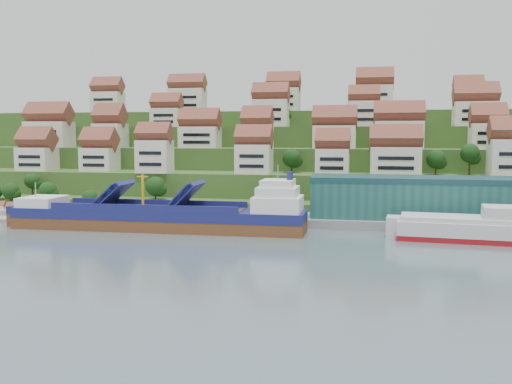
# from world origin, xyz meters

# --- Properties ---
(ground) EXTENTS (300.00, 300.00, 0.00)m
(ground) POSITION_xyz_m (0.00, 0.00, 0.00)
(ground) COLOR slate
(ground) RESTS_ON ground
(quay) EXTENTS (180.00, 14.00, 2.20)m
(quay) POSITION_xyz_m (20.00, 15.00, 1.10)
(quay) COLOR gray
(quay) RESTS_ON ground
(pebble_beach) EXTENTS (45.00, 20.00, 1.00)m
(pebble_beach) POSITION_xyz_m (-58.00, 12.00, 0.50)
(pebble_beach) COLOR gray
(pebble_beach) RESTS_ON ground
(hillside) EXTENTS (260.00, 128.00, 31.00)m
(hillside) POSITION_xyz_m (0.00, 103.55, 10.66)
(hillside) COLOR #2D4C1E
(hillside) RESTS_ON ground
(hillside_village) EXTENTS (159.47, 64.10, 29.15)m
(hillside_village) POSITION_xyz_m (3.85, 60.51, 24.28)
(hillside_village) COLOR silver
(hillside_village) RESTS_ON ground
(hillside_trees) EXTENTS (138.66, 62.32, 30.23)m
(hillside_trees) POSITION_xyz_m (-5.97, 43.39, 15.92)
(hillside_trees) COLOR #1A4115
(hillside_trees) RESTS_ON ground
(warehouse) EXTENTS (60.00, 15.00, 10.00)m
(warehouse) POSITION_xyz_m (52.00, 17.00, 7.20)
(warehouse) COLOR #215C54
(warehouse) RESTS_ON quay
(flagpole) EXTENTS (1.28, 0.16, 8.00)m
(flagpole) POSITION_xyz_m (18.11, 10.00, 6.88)
(flagpole) COLOR gray
(flagpole) RESTS_ON quay
(beach_huts) EXTENTS (14.40, 3.70, 2.20)m
(beach_huts) POSITION_xyz_m (-60.00, 10.75, 2.10)
(beach_huts) COLOR white
(beach_huts) RESTS_ON pebble_beach
(cargo_ship) EXTENTS (69.95, 11.48, 15.39)m
(cargo_ship) POSITION_xyz_m (-11.06, 0.28, 3.01)
(cargo_ship) COLOR brown
(cargo_ship) RESTS_ON ground
(second_ship) EXTENTS (28.90, 12.83, 8.15)m
(second_ship) POSITION_xyz_m (56.67, 0.18, 2.46)
(second_ship) COLOR maroon
(second_ship) RESTS_ON ground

